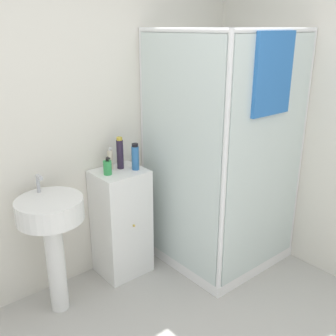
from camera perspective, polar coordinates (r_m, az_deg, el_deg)
name	(u,v)px	position (r m, az deg, el deg)	size (l,w,h in m)	color
wall_back	(59,130)	(2.99, -15.53, 5.35)	(6.40, 0.06, 2.50)	silver
shower_enclosure	(220,206)	(3.41, 7.58, -5.48)	(0.96, 0.99, 1.96)	white
vanity_cabinet	(121,222)	(3.27, -6.78, -7.85)	(0.40, 0.36, 0.90)	white
sink	(52,226)	(2.83, -16.53, -8.07)	(0.45, 0.45, 1.01)	white
soap_dispenser	(108,167)	(3.00, -8.77, 0.09)	(0.06, 0.07, 0.14)	green
shampoo_bottle_tall_black	(120,153)	(3.10, -6.98, 2.13)	(0.05, 0.05, 0.26)	#281E33
shampoo_bottle_blue	(135,157)	(3.07, -4.78, 1.60)	(0.06, 0.06, 0.21)	#2D66A3
lotion_bottle_white	(110,160)	(3.11, -8.37, 1.19)	(0.04, 0.04, 0.18)	beige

